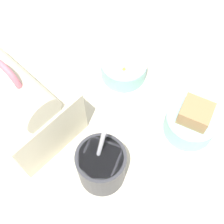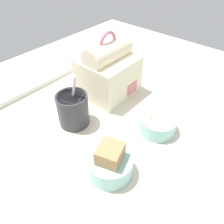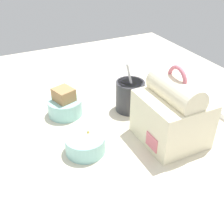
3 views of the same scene
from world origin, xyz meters
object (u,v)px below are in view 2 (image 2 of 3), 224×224
at_px(keyboard, 20,84).
at_px(lunch_bag, 108,72).
at_px(bento_bowl_snacks, 157,124).
at_px(soup_cup, 73,109).
at_px(bento_bowl_sandwich, 110,164).
at_px(computer_mouse, 77,59).

bearing_deg(keyboard, lunch_bag, -55.20).
bearing_deg(keyboard, bento_bowl_snacks, -74.88).
distance_m(lunch_bag, soup_cup, 0.18).
xyz_separation_m(keyboard, lunch_bag, (0.18, -0.26, 0.07)).
relative_size(bento_bowl_sandwich, bento_bowl_snacks, 1.02).
distance_m(soup_cup, bento_bowl_sandwich, 0.20).
height_order(soup_cup, computer_mouse, soup_cup).
xyz_separation_m(keyboard, soup_cup, (0.00, -0.28, 0.04)).
bearing_deg(soup_cup, keyboard, 90.49).
xyz_separation_m(bento_bowl_sandwich, computer_mouse, (0.31, 0.45, -0.02)).
bearing_deg(bento_bowl_sandwich, bento_bowl_snacks, -2.35).
bearing_deg(soup_cup, computer_mouse, 46.51).
xyz_separation_m(lunch_bag, bento_bowl_sandwich, (-0.24, -0.21, -0.05)).
xyz_separation_m(keyboard, bento_bowl_sandwich, (-0.06, -0.47, 0.02)).
xyz_separation_m(soup_cup, bento_bowl_snacks, (0.13, -0.20, -0.03)).
bearing_deg(lunch_bag, bento_bowl_sandwich, -137.88).
xyz_separation_m(soup_cup, bento_bowl_sandwich, (-0.06, -0.19, -0.02)).
bearing_deg(bento_bowl_snacks, computer_mouse, 75.03).
bearing_deg(soup_cup, lunch_bag, 7.89).
xyz_separation_m(keyboard, bento_bowl_snacks, (0.13, -0.48, 0.01)).
xyz_separation_m(lunch_bag, soup_cup, (-0.18, -0.02, -0.03)).
distance_m(keyboard, lunch_bag, 0.32).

